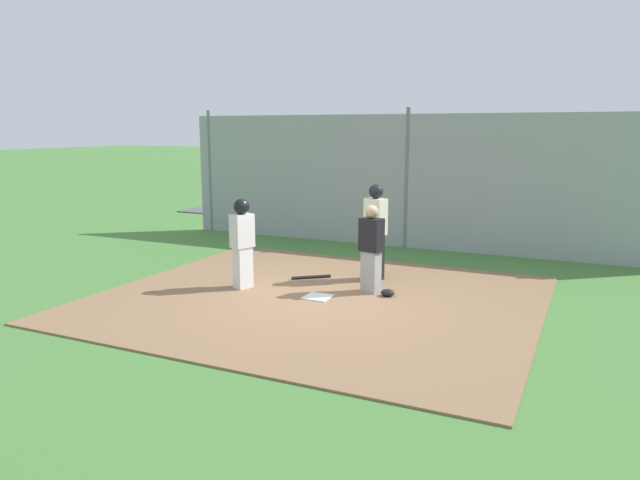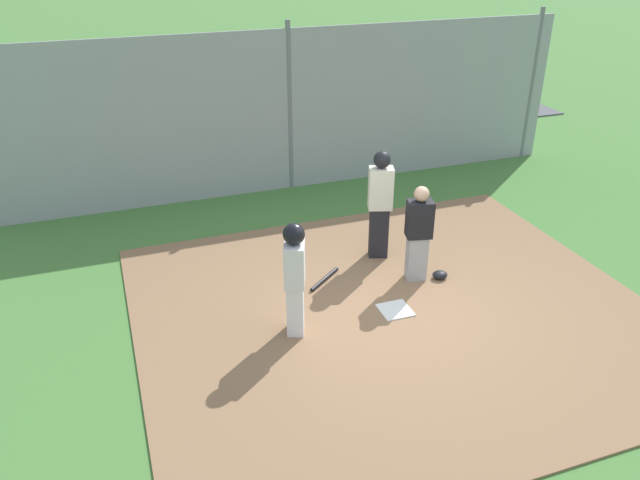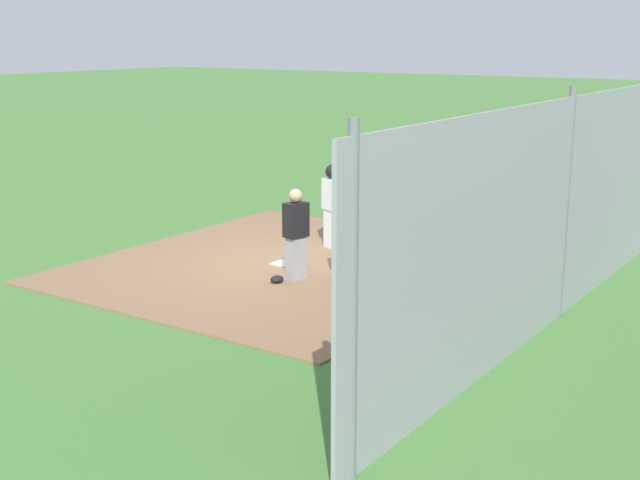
% 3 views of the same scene
% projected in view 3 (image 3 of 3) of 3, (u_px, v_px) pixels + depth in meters
% --- Properties ---
extents(ground_plane, '(140.00, 140.00, 0.00)m').
position_uv_depth(ground_plane, '(286.00, 265.00, 15.27)').
color(ground_plane, '#477A38').
extents(dirt_infield, '(7.20, 6.40, 0.03)m').
position_uv_depth(dirt_infield, '(286.00, 264.00, 15.26)').
color(dirt_infield, '#896647').
rests_on(dirt_infield, ground_plane).
extents(home_plate, '(0.44, 0.44, 0.02)m').
position_uv_depth(home_plate, '(286.00, 263.00, 15.26)').
color(home_plate, white).
rests_on(home_plate, dirt_infield).
extents(catcher, '(0.43, 0.34, 1.54)m').
position_uv_depth(catcher, '(296.00, 233.00, 14.13)').
color(catcher, '#9E9EA3').
rests_on(catcher, dirt_infield).
extents(umpire, '(0.44, 0.37, 1.82)m').
position_uv_depth(umpire, '(348.00, 227.00, 13.80)').
color(umpire, black).
rests_on(umpire, dirt_infield).
extents(runner, '(0.38, 0.45, 1.62)m').
position_uv_depth(runner, '(333.00, 200.00, 16.24)').
color(runner, silver).
rests_on(runner, dirt_infield).
extents(baseball_bat, '(0.63, 0.53, 0.06)m').
position_uv_depth(baseball_bat, '(359.00, 263.00, 15.18)').
color(baseball_bat, black).
rests_on(baseball_bat, dirt_infield).
extents(catcher_mask, '(0.24, 0.20, 0.12)m').
position_uv_depth(catcher_mask, '(277.00, 279.00, 14.08)').
color(catcher_mask, black).
rests_on(catcher_mask, dirt_infield).
extents(backstop_fence, '(12.00, 0.10, 3.35)m').
position_uv_depth(backstop_fence, '(565.00, 209.00, 12.15)').
color(backstop_fence, '#93999E').
rests_on(backstop_fence, ground_plane).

